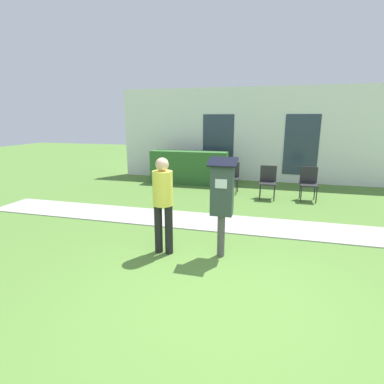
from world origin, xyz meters
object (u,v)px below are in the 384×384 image
outdoor_chair_left (231,175)px  outdoor_chair_right (309,181)px  parking_meter (222,195)px  person_standing (163,198)px  outdoor_chair_middle (268,179)px

outdoor_chair_left → outdoor_chair_right: (2.13, -0.32, 0.00)m
parking_meter → person_standing: (-0.93, -0.12, -0.09)m
person_standing → outdoor_chair_right: bearing=36.3°
outdoor_chair_middle → person_standing: bearing=-87.3°
person_standing → outdoor_chair_left: 4.47m
person_standing → outdoor_chair_middle: person_standing is taller
person_standing → outdoor_chair_left: (0.51, 4.42, -0.40)m
parking_meter → outdoor_chair_left: parking_meter is taller
parking_meter → outdoor_chair_middle: 3.99m
outdoor_chair_left → outdoor_chair_middle: 1.14m
person_standing → outdoor_chair_left: bearing=62.4°
person_standing → outdoor_chair_middle: (1.58, 4.02, -0.40)m
parking_meter → outdoor_chair_middle: parking_meter is taller
parking_meter → outdoor_chair_left: size_ratio=1.77×
person_standing → outdoor_chair_right: person_standing is taller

